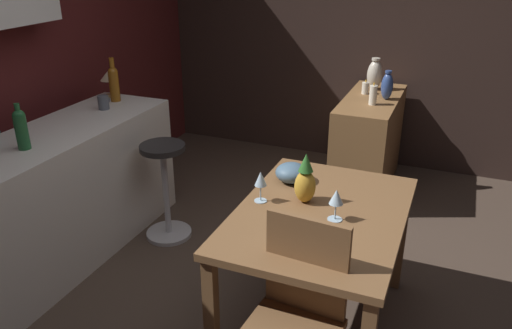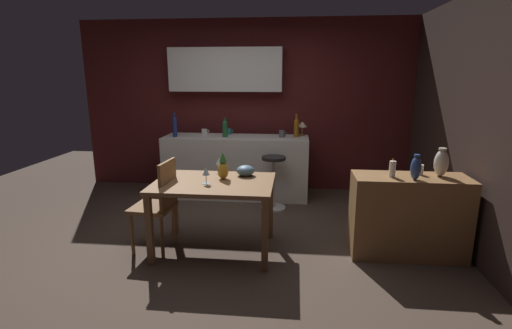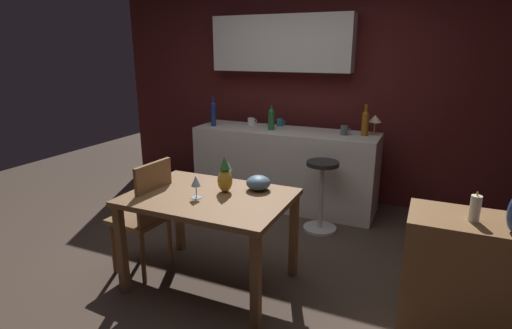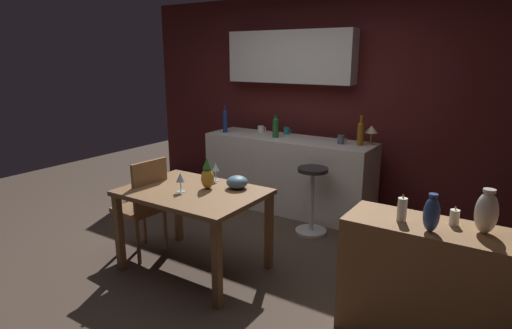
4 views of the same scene
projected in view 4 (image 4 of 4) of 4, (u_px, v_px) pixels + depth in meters
The scene contains 22 objects.
ground_plane at pixel (216, 258), 3.98m from camera, with size 9.00×9.00×0.00m, color #47382D.
wall_kitchen_back at pixel (311, 92), 5.34m from camera, with size 5.20×0.33×2.60m.
dining_table at pixel (193, 201), 3.64m from camera, with size 1.19×0.84×0.74m.
kitchen_counter at pixel (288, 174), 5.19m from camera, with size 2.10×0.60×0.90m, color silver.
sideboard_cabinet at pixel (428, 284), 2.76m from camera, with size 1.10×0.44×0.82m, color olive.
chair_near_window at pixel (144, 204), 3.92m from camera, with size 0.43×0.43×0.95m.
bar_stool at pixel (312, 199), 4.47m from camera, with size 0.34×0.34×0.73m.
wine_glass_left at pixel (180, 178), 3.54m from camera, with size 0.07×0.07×0.17m.
wine_glass_right at pixel (215, 168), 3.86m from camera, with size 0.07×0.07×0.17m.
pineapple_centerpiece at pixel (207, 175), 3.64m from camera, with size 0.11×0.11×0.28m.
fruit_bowl at pixel (237, 182), 3.66m from camera, with size 0.19×0.19×0.11m, color slate.
wine_bottle_green at pixel (276, 127), 5.08m from camera, with size 0.07×0.07×0.28m.
wine_bottle_amber at pixel (361, 132), 4.62m from camera, with size 0.08×0.08×0.33m.
wine_bottle_cobalt at pixel (225, 120), 5.41m from camera, with size 0.06×0.06×0.36m.
cup_teal at pixel (286, 131), 5.31m from camera, with size 0.11×0.07×0.09m.
cup_white at pixel (261, 129), 5.49m from camera, with size 0.12×0.08×0.08m.
cup_slate at pixel (341, 140), 4.72m from camera, with size 0.11×0.08×0.10m.
counter_lamp at pixel (371, 130), 4.66m from camera, with size 0.14×0.14×0.21m.
pillar_candle_tall at pixel (454, 217), 2.66m from camera, with size 0.06×0.06×0.13m.
pillar_candle_short at pixel (402, 210), 2.71m from camera, with size 0.06×0.06×0.18m.
vase_ceramic_ivory at pixel (486, 212), 2.51m from camera, with size 0.13×0.13×0.28m.
vase_ceramic_blue at pixel (432, 214), 2.54m from camera, with size 0.10×0.10×0.24m.
Camera 4 is at (2.30, -2.84, 1.86)m, focal length 29.48 mm.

